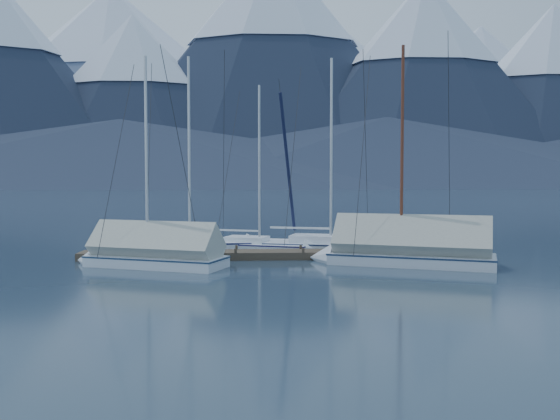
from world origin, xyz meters
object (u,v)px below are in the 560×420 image
object	(u,v)px
sailboat_covered_near	(397,252)
person	(361,231)
sailboat_open_mid	(269,249)
sailboat_open_right	(342,249)
sailboat_open_left	(201,247)
sailboat_covered_far	(145,255)

from	to	relation	value
sailboat_covered_near	person	world-z (taller)	sailboat_covered_near
sailboat_open_mid	sailboat_open_right	size ratio (longest dim) A/B	0.87
sailboat_open_mid	sailboat_covered_near	bearing A→B (deg)	-40.32
sailboat_open_left	sailboat_covered_far	xyz separation A→B (m)	(-1.88, -5.11, 0.28)
sailboat_open_mid	sailboat_covered_near	world-z (taller)	sailboat_covered_near
sailboat_covered_near	sailboat_open_left	bearing A→B (deg)	150.10
sailboat_open_left	sailboat_covered_near	bearing A→B (deg)	-29.90
sailboat_open_right	sailboat_covered_near	size ratio (longest dim) A/B	1.02
sailboat_open_right	sailboat_covered_near	xyz separation A→B (m)	(1.75, -4.00, 0.32)
sailboat_open_right	sailboat_open_mid	bearing A→B (deg)	171.75
sailboat_covered_near	sailboat_open_right	bearing A→B (deg)	113.57
person	sailboat_covered_far	bearing A→B (deg)	111.02
sailboat_open_left	sailboat_open_mid	size ratio (longest dim) A/B	1.17
sailboat_covered_near	sailboat_covered_far	bearing A→B (deg)	-179.38
sailboat_covered_far	person	xyz separation A→B (m)	(9.49, 2.52, 0.73)
sailboat_open_mid	sailboat_open_right	world-z (taller)	sailboat_open_right
sailboat_open_left	person	distance (m)	8.10
sailboat_open_mid	sailboat_open_right	xyz separation A→B (m)	(3.58, -0.52, 0.02)
sailboat_open_mid	sailboat_open_right	bearing A→B (deg)	-8.25
sailboat_open_mid	person	bearing A→B (deg)	-26.48
sailboat_covered_far	person	distance (m)	9.84
sailboat_open_mid	person	distance (m)	4.85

